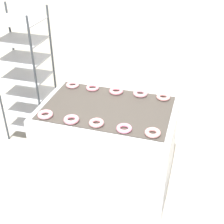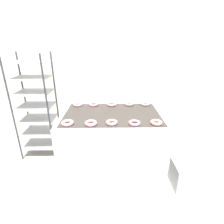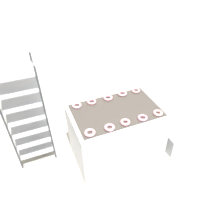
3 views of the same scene
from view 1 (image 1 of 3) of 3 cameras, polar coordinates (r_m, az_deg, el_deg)
The scene contains 14 objects.
wall_back at distance 4.07m, azimuth 5.38°, elevation 17.00°, with size 8.00×0.05×2.80m.
fryer_machine at distance 3.23m, azimuth -0.75°, elevation -6.13°, with size 1.30×0.87×0.92m.
baking_rack_cart at distance 3.89m, azimuth -15.43°, elevation 6.26°, with size 0.55×0.46×1.63m.
glaze_bin at distance 3.14m, azimuth 15.41°, elevation -16.27°, with size 0.36×0.32×0.34m.
donut_near_leftmost at distance 2.89m, azimuth -12.09°, elevation -0.45°, with size 0.14×0.14×0.04m, color pink.
donut_near_left at distance 2.78m, azimuth -7.44°, elevation -1.37°, with size 0.14×0.14×0.04m, color #D47F8E.
donut_near_center at distance 2.71m, azimuth -2.86°, elevation -1.99°, with size 0.13×0.13×0.04m, color #D0868C.
donut_near_right at distance 2.65m, azimuth 2.25°, elevation -3.01°, with size 0.13×0.13×0.03m, color pink.
donut_near_rightmost at distance 2.61m, azimuth 7.45°, elevation -3.77°, with size 0.13×0.13×0.04m, color #D38A8A.
donut_far_leftmost at distance 3.35m, azimuth -7.23°, elevation 4.93°, with size 0.14×0.14×0.03m, color pink.
donut_far_left at distance 3.28m, azimuth -3.57°, elevation 4.47°, with size 0.13×0.13×0.03m, color pink.
donut_far_center at distance 3.21m, azimuth 0.73°, elevation 3.87°, with size 0.14×0.14×0.04m, color pink.
donut_far_right at distance 3.17m, azimuth 5.20°, elevation 3.41°, with size 0.14×0.14×0.04m, color #D18995.
donut_far_rightmost at distance 3.14m, azimuth 9.36°, elevation 2.73°, with size 0.14×0.14×0.03m, color #D68D8C.
Camera 1 is at (0.75, -1.73, 2.47)m, focal length 50.00 mm.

